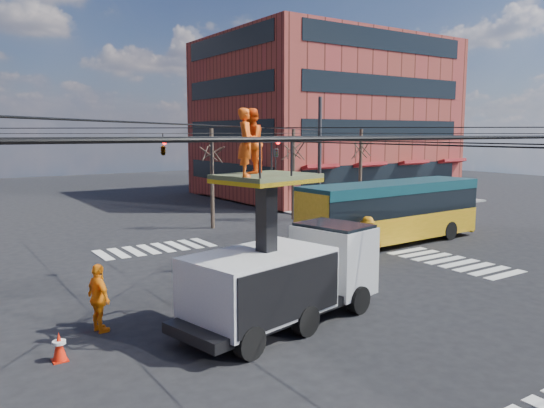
{
  "coord_description": "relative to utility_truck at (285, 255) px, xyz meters",
  "views": [
    {
      "loc": [
        -9.53,
        -14.77,
        5.74
      ],
      "look_at": [
        1.74,
        2.14,
        3.0
      ],
      "focal_mm": 35.0,
      "sensor_mm": 36.0,
      "label": 1
    }
  ],
  "objects": [
    {
      "name": "ground",
      "position": [
        0.59,
        2.04,
        -2.09
      ],
      "size": [
        120.0,
        120.0,
        0.0
      ],
      "primitive_type": "plane",
      "color": "black",
      "rests_on": "ground"
    },
    {
      "name": "sidewalk_ne",
      "position": [
        21.59,
        23.04,
        -2.03
      ],
      "size": [
        18.0,
        18.0,
        0.12
      ],
      "primitive_type": "cube",
      "color": "slate",
      "rests_on": "ground"
    },
    {
      "name": "crosswalks",
      "position": [
        0.59,
        2.04,
        -2.08
      ],
      "size": [
        22.4,
        22.4,
        0.02
      ],
      "primitive_type": null,
      "color": "silver",
      "rests_on": "ground"
    },
    {
      "name": "building_ne",
      "position": [
        22.57,
        26.02,
        4.91
      ],
      "size": [
        20.06,
        16.06,
        14.0
      ],
      "color": "maroon",
      "rests_on": "ground"
    },
    {
      "name": "overhead_network",
      "position": [
        0.52,
        2.44,
        2.2
      ],
      "size": [
        24.24,
        24.24,
        8.0
      ],
      "color": "#2D2D30",
      "rests_on": "ground"
    },
    {
      "name": "tree_a",
      "position": [
        5.59,
        15.54,
        2.54
      ],
      "size": [
        2.0,
        2.0,
        6.0
      ],
      "color": "#382B21",
      "rests_on": "ground"
    },
    {
      "name": "tree_b",
      "position": [
        11.59,
        15.54,
        2.54
      ],
      "size": [
        2.0,
        2.0,
        6.0
      ],
      "color": "#382B21",
      "rests_on": "ground"
    },
    {
      "name": "tree_c",
      "position": [
        17.59,
        15.54,
        2.54
      ],
      "size": [
        2.0,
        2.0,
        6.0
      ],
      "color": "#382B21",
      "rests_on": "ground"
    },
    {
      "name": "utility_truck",
      "position": [
        0.0,
        0.0,
        0.0
      ],
      "size": [
        7.33,
        3.84,
        6.43
      ],
      "rotation": [
        0.0,
        0.0,
        0.22
      ],
      "color": "black",
      "rests_on": "ground"
    },
    {
      "name": "city_bus",
      "position": [
        11.29,
        6.42,
        -0.37
      ],
      "size": [
        11.08,
        2.99,
        3.2
      ],
      "rotation": [
        0.0,
        0.0,
        0.04
      ],
      "color": "#CA9013",
      "rests_on": "ground"
    },
    {
      "name": "traffic_cone",
      "position": [
        -6.34,
        0.89,
        -1.71
      ],
      "size": [
        0.36,
        0.36,
        0.76
      ],
      "primitive_type": "cone",
      "color": "red",
      "rests_on": "ground"
    },
    {
      "name": "worker_ground",
      "position": [
        -4.91,
        2.31,
        -1.08
      ],
      "size": [
        0.69,
        1.25,
        2.02
      ],
      "primitive_type": "imported",
      "rotation": [
        0.0,
        0.0,
        1.75
      ],
      "color": "orange",
      "rests_on": "ground"
    },
    {
      "name": "flagger",
      "position": [
        7.87,
        4.62,
        -1.11
      ],
      "size": [
        1.32,
        1.46,
        1.96
      ],
      "primitive_type": "imported",
      "rotation": [
        0.0,
        0.0,
        -0.97
      ],
      "color": "orange",
      "rests_on": "ground"
    }
  ]
}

